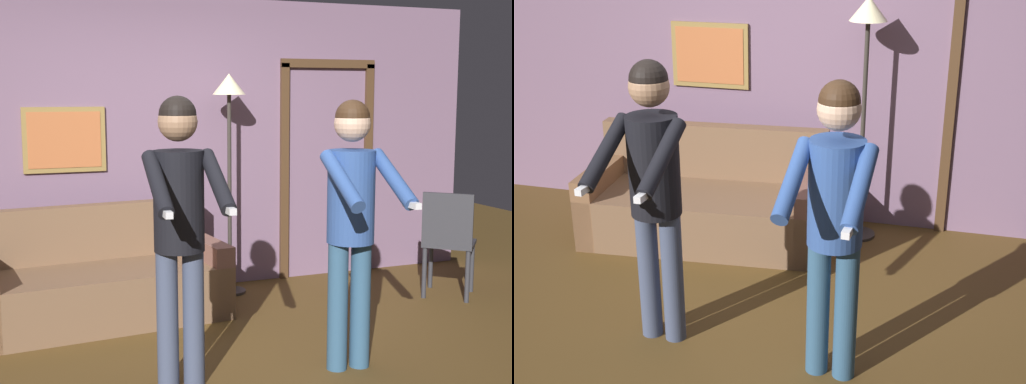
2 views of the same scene
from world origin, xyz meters
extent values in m
plane|color=#553C1B|center=(0.00, 0.00, 0.00)|extent=(12.00, 12.00, 0.00)
cube|color=slate|center=(0.00, 2.03, 1.30)|extent=(6.40, 0.06, 2.60)
cube|color=olive|center=(-0.75, 1.99, 1.38)|extent=(0.68, 0.02, 0.55)
cube|color=#B96335|center=(-0.75, 1.97, 1.38)|extent=(0.60, 0.01, 0.47)
cube|color=#4C331E|center=(1.25, 1.98, 1.02)|extent=(0.08, 0.04, 2.04)
cube|color=#4C331E|center=(2.15, 1.98, 1.02)|extent=(0.08, 0.04, 2.04)
cube|color=#4C331E|center=(1.70, 1.98, 2.04)|extent=(0.98, 0.04, 0.08)
cube|color=brown|center=(-0.58, 1.31, 0.21)|extent=(1.96, 1.00, 0.42)
cube|color=brown|center=(-0.61, 1.66, 0.65)|extent=(1.91, 0.29, 0.45)
cube|color=brown|center=(0.28, 1.38, 0.29)|extent=(0.23, 0.86, 0.58)
cylinder|color=#332D28|center=(0.61, 1.71, 0.01)|extent=(0.28, 0.28, 0.02)
cylinder|color=#332D28|center=(0.61, 1.71, 0.89)|extent=(0.04, 0.04, 1.73)
cone|color=#F9EAB7|center=(0.61, 1.71, 1.84)|extent=(0.29, 0.29, 0.18)
cylinder|color=#3F4963|center=(-0.42, -0.11, 0.42)|extent=(0.13, 0.13, 0.84)
cylinder|color=#3F4963|center=(-0.26, -0.12, 0.42)|extent=(0.13, 0.13, 0.84)
cylinder|color=black|center=(-0.34, -0.11, 1.14)|extent=(0.30, 0.30, 0.60)
sphere|color=#9E7556|center=(-0.34, -0.11, 1.60)|extent=(0.23, 0.23, 0.23)
sphere|color=black|center=(-0.34, -0.11, 1.64)|extent=(0.22, 0.22, 0.22)
cylinder|color=black|center=(-0.52, -0.33, 1.28)|extent=(0.11, 0.51, 0.34)
cube|color=white|center=(-0.53, -0.56, 1.15)|extent=(0.05, 0.15, 0.04)
cylinder|color=black|center=(-0.18, -0.35, 1.28)|extent=(0.11, 0.51, 0.34)
cube|color=white|center=(-0.19, -0.58, 1.15)|extent=(0.05, 0.15, 0.04)
cylinder|color=#2E5271|center=(0.66, -0.22, 0.41)|extent=(0.13, 0.13, 0.83)
cylinder|color=#2E5271|center=(0.82, -0.23, 0.41)|extent=(0.13, 0.13, 0.83)
cylinder|color=#2D4C8C|center=(0.74, -0.22, 1.12)|extent=(0.30, 0.30, 0.59)
sphere|color=#D8AD8E|center=(0.74, -0.22, 1.58)|extent=(0.23, 0.23, 0.23)
sphere|color=#382314|center=(0.74, -0.22, 1.62)|extent=(0.22, 0.22, 0.22)
cylinder|color=#2D4C8C|center=(0.56, -0.44, 1.26)|extent=(0.12, 0.50, 0.33)
cylinder|color=#2D4C8C|center=(0.90, -0.46, 1.26)|extent=(0.12, 0.50, 0.33)
cube|color=white|center=(0.89, -0.68, 1.13)|extent=(0.05, 0.15, 0.04)
cylinder|color=#2D2D33|center=(2.63, 0.94, 0.23)|extent=(0.04, 0.04, 0.45)
cylinder|color=#2D2D33|center=(2.37, 1.19, 0.23)|extent=(0.04, 0.04, 0.45)
cylinder|color=#2D2D33|center=(2.38, 0.68, 0.23)|extent=(0.04, 0.04, 0.45)
cylinder|color=#2D2D33|center=(2.12, 0.93, 0.23)|extent=(0.04, 0.04, 0.45)
cube|color=#2D2D33|center=(2.37, 0.94, 0.47)|extent=(0.59, 0.59, 0.03)
cube|color=#2D2D33|center=(2.24, 0.80, 0.70)|extent=(0.33, 0.32, 0.45)
camera|label=1|loc=(-1.43, -4.12, 1.77)|focal=50.00mm
camera|label=2|loc=(1.33, -3.68, 2.50)|focal=50.00mm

